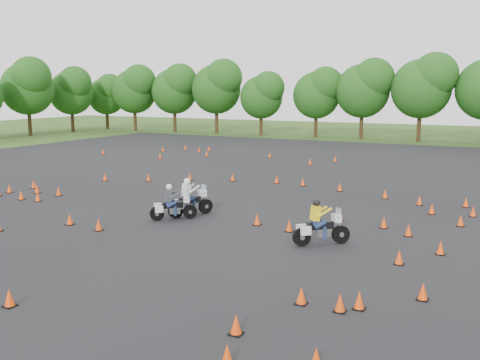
{
  "coord_description": "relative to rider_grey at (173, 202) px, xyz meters",
  "views": [
    {
      "loc": [
        11.31,
        -18.4,
        5.46
      ],
      "look_at": [
        0.0,
        4.0,
        1.2
      ],
      "focal_mm": 40.0,
      "sensor_mm": 36.0,
      "label": 1
    }
  ],
  "objects": [
    {
      "name": "ground",
      "position": [
        1.18,
        -0.06,
        -0.78
      ],
      "size": [
        140.0,
        140.0,
        0.0
      ],
      "primitive_type": "plane",
      "color": "#2D5119",
      "rests_on": "ground"
    },
    {
      "name": "treeline",
      "position": [
        4.7,
        35.23,
        3.92
      ],
      "size": [
        87.09,
        32.15,
        10.65
      ],
      "color": "#1F4E16",
      "rests_on": "ground"
    },
    {
      "name": "rider_yellow",
      "position": [
        6.8,
        -0.75,
        0.05
      ],
      "size": [
        2.04,
        1.9,
        1.65
      ],
      "primitive_type": null,
      "rotation": [
        0.0,
        0.0,
        0.72
      ],
      "color": "yellow",
      "rests_on": "ground"
    },
    {
      "name": "traffic_cones",
      "position": [
        1.11,
        5.81,
        -0.55
      ],
      "size": [
        36.43,
        32.95,
        0.45
      ],
      "color": "#F5450A",
      "rests_on": "asphalt_pad"
    },
    {
      "name": "rider_grey",
      "position": [
        0.0,
        0.0,
        0.0
      ],
      "size": [
        1.9,
        1.8,
        1.55
      ],
      "primitive_type": null,
      "rotation": [
        0.0,
        0.0,
        0.73
      ],
      "color": "#383B3F",
      "rests_on": "ground"
    },
    {
      "name": "asphalt_pad",
      "position": [
        1.18,
        5.94,
        -0.77
      ],
      "size": [
        62.0,
        62.0,
        0.0
      ],
      "primitive_type": "plane",
      "color": "black",
      "rests_on": "ground"
    },
    {
      "name": "rider_white",
      "position": [
        0.28,
        0.92,
        0.07
      ],
      "size": [
        1.58,
        2.25,
        1.68
      ],
      "primitive_type": null,
      "rotation": [
        0.0,
        0.0,
        1.1
      ],
      "color": "beige",
      "rests_on": "ground"
    }
  ]
}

